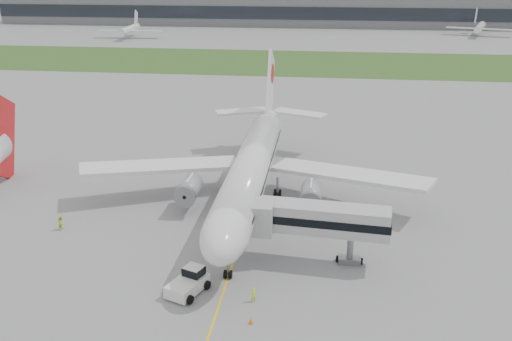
# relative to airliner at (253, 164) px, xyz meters

# --- Properties ---
(ground) EXTENTS (600.00, 600.00, 0.00)m
(ground) POSITION_rel_airliner_xyz_m (0.00, -4.87, -5.66)
(ground) COLOR gray
(ground) RESTS_ON ground
(apron_markings) EXTENTS (70.00, 70.00, 0.04)m
(apron_markings) POSITION_rel_airliner_xyz_m (0.00, -9.87, -5.66)
(apron_markings) COLOR yellow
(apron_markings) RESTS_ON ground
(grass_strip) EXTENTS (600.00, 50.00, 0.02)m
(grass_strip) POSITION_rel_airliner_xyz_m (0.00, 115.13, -5.65)
(grass_strip) COLOR #2F5720
(grass_strip) RESTS_ON ground
(terminal_building) EXTENTS (320.00, 22.30, 14.00)m
(terminal_building) POSITION_rel_airliner_xyz_m (0.00, 225.00, 1.34)
(terminal_building) COLOR slate
(terminal_building) RESTS_ON ground
(control_tower) EXTENTS (12.00, 12.00, 56.00)m
(control_tower) POSITION_rel_airliner_xyz_m (-90.00, 227.13, -5.66)
(control_tower) COLOR slate
(control_tower) RESTS_ON ground
(airliner) EXTENTS (48.13, 53.95, 17.88)m
(airliner) POSITION_rel_airliner_xyz_m (0.00, 0.00, 0.00)
(airliner) COLOR silver
(airliner) RESTS_ON ground
(pushback_tug) EXTENTS (4.33, 5.18, 2.33)m
(pushback_tug) POSITION_rel_airliner_xyz_m (-3.44, -22.84, -4.59)
(pushback_tug) COLOR silver
(pushback_tug) RESTS_ON ground
(jet_bridge) EXTENTS (15.33, 4.47, 7.01)m
(jet_bridge) POSITION_rel_airliner_xyz_m (8.76, -15.30, -0.47)
(jet_bridge) COLOR #B3B3B5
(jet_bridge) RESTS_ON ground
(safety_cone_left) EXTENTS (0.43, 0.43, 0.59)m
(safety_cone_left) POSITION_rel_airliner_xyz_m (-4.85, -23.67, -5.36)
(safety_cone_left) COLOR #FF600D
(safety_cone_left) RESTS_ON ground
(safety_cone_right) EXTENTS (0.45, 0.45, 0.62)m
(safety_cone_right) POSITION_rel_airliner_xyz_m (3.47, -27.52, -5.35)
(safety_cone_right) COLOR #FF600D
(safety_cone_right) RESTS_ON ground
(ground_crew_near) EXTENTS (0.67, 0.64, 1.53)m
(ground_crew_near) POSITION_rel_airliner_xyz_m (3.21, -23.90, -4.89)
(ground_crew_near) COLOR #DFFF2A
(ground_crew_near) RESTS_ON ground
(ground_crew_far) EXTENTS (0.80, 0.97, 1.82)m
(ground_crew_far) POSITION_rel_airliner_xyz_m (-22.45, -11.13, -4.75)
(ground_crew_far) COLOR yellow
(ground_crew_far) RESTS_ON ground
(distant_aircraft_left) EXTENTS (28.86, 25.83, 10.51)m
(distant_aircraft_left) POSITION_rel_airliner_xyz_m (-74.92, 167.12, -5.66)
(distant_aircraft_left) COLOR silver
(distant_aircraft_left) RESTS_ON ground
(distant_aircraft_right) EXTENTS (34.40, 32.22, 10.80)m
(distant_aircraft_right) POSITION_rel_airliner_xyz_m (74.43, 193.35, -5.66)
(distant_aircraft_right) COLOR silver
(distant_aircraft_right) RESTS_ON ground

